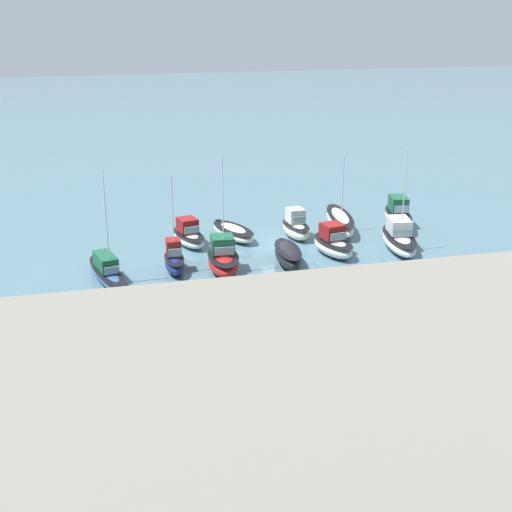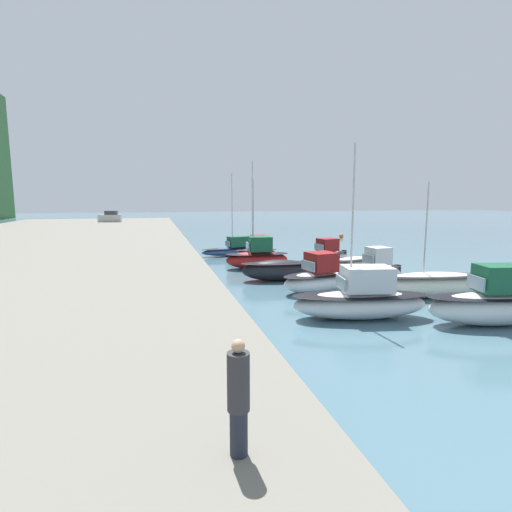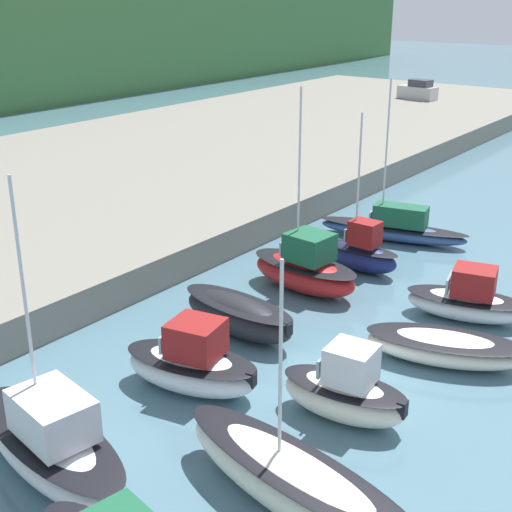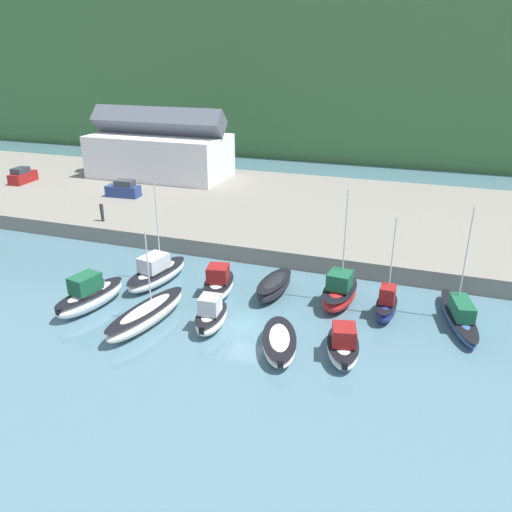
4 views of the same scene
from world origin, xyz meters
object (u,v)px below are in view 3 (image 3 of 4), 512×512
at_px(moored_boat_10, 467,300).
at_px(moored_boat_3, 305,269).
at_px(moored_boat_2, 238,315).
at_px(moored_boat_4, 361,252).
at_px(moored_boat_0, 51,443).
at_px(moored_boat_9, 444,347).
at_px(moored_boat_1, 192,364).
at_px(moored_boat_7, 295,483).
at_px(parked_car_2, 418,91).
at_px(moored_boat_8, 345,392).
at_px(moored_boat_5, 394,228).

bearing_deg(moored_boat_10, moored_boat_3, 89.22).
distance_m(moored_boat_2, moored_boat_4, 9.12).
bearing_deg(moored_boat_0, moored_boat_2, 16.77).
height_order(moored_boat_3, moored_boat_4, moored_boat_3).
bearing_deg(moored_boat_9, moored_boat_1, 120.07).
distance_m(moored_boat_4, moored_boat_7, 17.94).
xyz_separation_m(moored_boat_0, parked_car_2, (64.64, 18.51, 1.54)).
xyz_separation_m(moored_boat_4, moored_boat_8, (-11.81, -5.95, -0.01)).
distance_m(moored_boat_7, moored_boat_8, 4.80).
xyz_separation_m(moored_boat_1, moored_boat_5, (18.65, 1.51, -0.24)).
height_order(moored_boat_5, moored_boat_9, moored_boat_5).
bearing_deg(moored_boat_4, moored_boat_7, -154.78).
bearing_deg(moored_boat_1, moored_boat_8, -83.77).
bearing_deg(moored_boat_8, moored_boat_5, 16.30).
distance_m(moored_boat_9, parked_car_2, 57.35).
height_order(moored_boat_9, parked_car_2, parked_car_2).
xyz_separation_m(moored_boat_8, moored_boat_9, (5.51, -1.13, -0.37)).
relative_size(moored_boat_0, moored_boat_1, 1.64).
xyz_separation_m(moored_boat_3, parked_car_2, (49.00, 17.05, 1.48)).
bearing_deg(parked_car_2, moored_boat_5, -150.76).
height_order(moored_boat_1, moored_boat_9, moored_boat_1).
bearing_deg(moored_boat_3, moored_boat_8, -135.09).
xyz_separation_m(moored_boat_4, moored_boat_10, (-2.15, -6.33, -0.14)).
height_order(moored_boat_0, moored_boat_10, moored_boat_0).
relative_size(moored_boat_1, moored_boat_9, 0.85).
bearing_deg(moored_boat_5, moored_boat_3, 166.56).
height_order(moored_boat_2, moored_boat_7, moored_boat_7).
distance_m(moored_boat_8, moored_boat_10, 9.67).
distance_m(moored_boat_5, moored_boat_7, 23.05).
xyz_separation_m(moored_boat_7, moored_boat_10, (14.32, 0.78, -0.01)).
distance_m(moored_boat_7, moored_boat_10, 14.35).
xyz_separation_m(moored_boat_4, parked_car_2, (45.27, 17.94, 1.56)).
height_order(moored_boat_4, moored_boat_7, moored_boat_4).
relative_size(moored_boat_1, moored_boat_10, 1.01).
bearing_deg(moored_boat_4, moored_boat_10, -106.89).
relative_size(moored_boat_2, moored_boat_4, 0.74).
bearing_deg(moored_boat_0, moored_boat_8, -25.38).
relative_size(moored_boat_3, moored_boat_9, 1.48).
distance_m(moored_boat_2, moored_boat_8, 7.12).
distance_m(moored_boat_1, moored_boat_8, 5.45).
bearing_deg(moored_boat_2, moored_boat_3, 8.22).
bearing_deg(moored_boat_4, parked_car_2, 23.47).
height_order(moored_boat_3, moored_boat_10, moored_boat_3).
relative_size(moored_boat_5, moored_boat_7, 1.05).
height_order(moored_boat_5, moored_boat_10, moored_boat_5).
distance_m(moored_boat_4, parked_car_2, 48.72).
bearing_deg(parked_car_2, moored_boat_7, -151.88).
bearing_deg(moored_boat_9, moored_boat_3, 53.63).
distance_m(moored_boat_2, moored_boat_10, 9.84).
relative_size(moored_boat_7, parked_car_2, 1.94).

